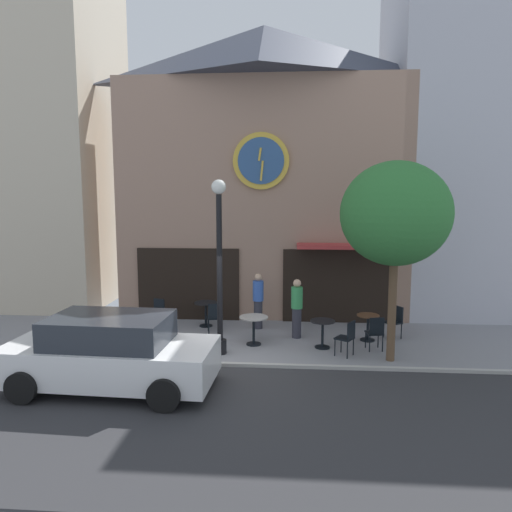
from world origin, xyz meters
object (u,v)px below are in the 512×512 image
(cafe_chair_by_entrance, at_px, (150,323))
(pedestrian_blue, at_px, (258,300))
(cafe_chair_left_end, at_px, (347,336))
(street_tree, at_px, (396,214))
(cafe_table_center_right, at_px, (323,329))
(pedestrian_green, at_px, (297,308))
(parked_car_white, at_px, (111,353))
(cafe_table_near_curb, at_px, (206,309))
(cafe_table_center, at_px, (254,324))
(cafe_table_center_left, at_px, (136,317))
(cafe_chair_under_awning, at_px, (395,319))
(cafe_chair_mid_row, at_px, (214,316))
(street_lamp, at_px, (219,267))
(cafe_table_rightmost, at_px, (368,324))
(cafe_chair_facing_wall, at_px, (375,331))
(cafe_chair_corner, at_px, (157,312))

(cafe_chair_by_entrance, distance_m, pedestrian_blue, 3.26)
(pedestrian_blue, bearing_deg, cafe_chair_left_end, -44.02)
(street_tree, distance_m, cafe_table_center_right, 3.55)
(pedestrian_green, height_order, parked_car_white, pedestrian_green)
(cafe_table_near_curb, relative_size, cafe_table_center, 0.96)
(cafe_table_center_left, relative_size, cafe_chair_under_awning, 0.84)
(cafe_table_center_left, distance_m, cafe_chair_under_awning, 7.32)
(cafe_table_center_left, bearing_deg, cafe_chair_mid_row, 10.07)
(street_lamp, height_order, pedestrian_green, street_lamp)
(cafe_table_center_left, bearing_deg, cafe_table_center_right, -7.39)
(cafe_table_center_left, xyz_separation_m, cafe_table_rightmost, (6.51, 0.04, -0.06))
(cafe_table_near_curb, height_order, pedestrian_green, pedestrian_green)
(cafe_chair_facing_wall, bearing_deg, cafe_chair_mid_row, 164.58)
(cafe_chair_under_awning, relative_size, cafe_chair_by_entrance, 1.00)
(cafe_table_center, relative_size, pedestrian_blue, 0.46)
(street_tree, bearing_deg, street_lamp, 177.47)
(cafe_chair_mid_row, bearing_deg, pedestrian_green, -5.39)
(cafe_chair_corner, xyz_separation_m, cafe_chair_facing_wall, (6.16, -1.55, 0.00))
(street_tree, bearing_deg, cafe_chair_facing_wall, 110.07)
(cafe_table_center, xyz_separation_m, pedestrian_green, (1.15, 0.72, 0.29))
(cafe_table_center, xyz_separation_m, cafe_chair_under_awning, (3.91, 0.92, -0.04))
(cafe_table_center_left, distance_m, cafe_table_center, 3.44)
(cafe_chair_left_end, bearing_deg, cafe_chair_mid_row, 155.01)
(cafe_chair_corner, height_order, parked_car_white, parked_car_white)
(cafe_chair_corner, relative_size, parked_car_white, 0.21)
(cafe_table_center_right, height_order, pedestrian_blue, pedestrian_blue)
(cafe_chair_corner, distance_m, cafe_chair_mid_row, 1.81)
(pedestrian_green, bearing_deg, street_lamp, -142.43)
(cafe_table_center, height_order, cafe_table_center_right, cafe_table_center)
(parked_car_white, bearing_deg, pedestrian_blue, 59.80)
(cafe_chair_mid_row, height_order, pedestrian_blue, pedestrian_blue)
(cafe_table_rightmost, relative_size, cafe_chair_facing_wall, 0.81)
(cafe_table_center_left, height_order, cafe_table_rightmost, cafe_table_center_left)
(street_tree, relative_size, pedestrian_green, 2.87)
(cafe_table_center, height_order, cafe_chair_facing_wall, cafe_chair_facing_wall)
(cafe_table_near_curb, xyz_separation_m, cafe_chair_facing_wall, (4.77, -1.94, 0.01))
(street_lamp, xyz_separation_m, cafe_table_center, (0.79, 0.78, -1.66))
(cafe_table_center_right, relative_size, cafe_chair_corner, 0.82)
(cafe_chair_under_awning, distance_m, pedestrian_blue, 3.97)
(cafe_table_center, relative_size, cafe_chair_mid_row, 0.86)
(cafe_chair_facing_wall, height_order, pedestrian_green, pedestrian_green)
(cafe_table_center_left, relative_size, cafe_chair_corner, 0.84)
(cafe_table_center_left, bearing_deg, cafe_chair_under_awning, 2.86)
(parked_car_white, bearing_deg, cafe_chair_under_awning, 31.34)
(cafe_chair_under_awning, bearing_deg, pedestrian_blue, 170.55)
(cafe_table_center_left, xyz_separation_m, cafe_chair_under_awning, (7.31, 0.37, -0.01))
(cafe_table_center_right, height_order, cafe_chair_facing_wall, cafe_chair_facing_wall)
(cafe_table_rightmost, distance_m, cafe_chair_facing_wall, 0.87)
(cafe_table_rightmost, bearing_deg, cafe_table_near_curb, 167.16)
(cafe_table_near_curb, bearing_deg, street_tree, -27.68)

